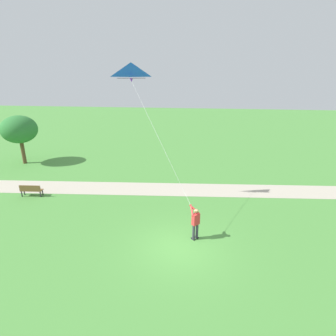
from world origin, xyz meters
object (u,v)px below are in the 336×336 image
flying_kite (132,73)px  park_bench_near_walkway (31,190)px  tree_lakeside_far (19,130)px  person_kite_flyer (195,221)px

flying_kite → park_bench_near_walkway: flying_kite is taller
flying_kite → tree_lakeside_far: 15.42m
flying_kite → tree_lakeside_far: (7.06, 12.79, -4.94)m
tree_lakeside_far → flying_kite: bearing=-118.9°
tree_lakeside_far → person_kite_flyer: bearing=-123.0°
flying_kite → park_bench_near_walkway: size_ratio=4.58×
person_kite_flyer → flying_kite: bearing=46.3°
flying_kite → tree_lakeside_far: size_ratio=1.52×
flying_kite → tree_lakeside_far: bearing=61.1°
person_kite_flyer → tree_lakeside_far: size_ratio=0.40×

